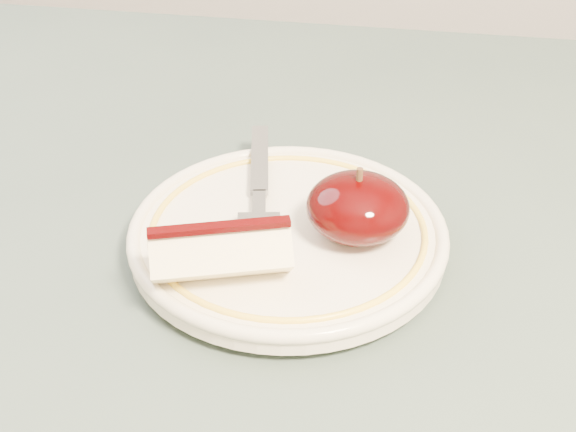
% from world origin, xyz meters
% --- Properties ---
extents(table, '(0.90, 0.90, 0.75)m').
position_xyz_m(table, '(0.00, 0.00, 0.66)').
color(table, brown).
rests_on(table, ground).
extents(plate, '(0.20, 0.20, 0.02)m').
position_xyz_m(plate, '(0.08, 0.06, 0.76)').
color(plate, beige).
rests_on(plate, table).
extents(apple_half, '(0.06, 0.06, 0.05)m').
position_xyz_m(apple_half, '(0.13, 0.06, 0.79)').
color(apple_half, black).
rests_on(apple_half, plate).
extents(apple_wedge, '(0.09, 0.06, 0.04)m').
position_xyz_m(apple_wedge, '(0.05, 0.01, 0.79)').
color(apple_wedge, '#FFEEBB').
rests_on(apple_wedge, plate).
extents(fork, '(0.05, 0.17, 0.00)m').
position_xyz_m(fork, '(0.06, 0.09, 0.77)').
color(fork, '#93959B').
rests_on(fork, plate).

